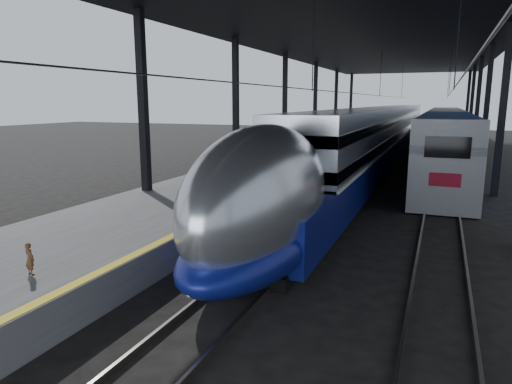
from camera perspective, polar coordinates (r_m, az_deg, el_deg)
The scene contains 8 objects.
ground at distance 14.97m, azimuth -6.12°, elevation -8.55°, with size 160.00×160.00×0.00m, color black.
platform at distance 34.26m, azimuth 4.53°, elevation 3.57°, with size 6.00×80.00×1.00m, color #4C4C4F.
yellow_strip at distance 33.47m, azimuth 9.12°, elevation 4.15°, with size 0.30×80.00×0.01m, color gold.
rails at distance 32.84m, azimuth 17.95°, elevation 1.98°, with size 6.52×80.00×0.16m.
canopy at distance 32.99m, azimuth 14.21°, elevation 17.99°, with size 18.00×75.00×9.47m.
tgv_train at distance 40.01m, azimuth 15.35°, elevation 6.68°, with size 3.20×65.20×4.59m.
second_train at distance 48.68m, azimuth 22.54°, elevation 7.01°, with size 3.12×56.05×4.29m.
child at distance 12.15m, azimuth -26.43°, elevation -7.49°, with size 0.29×0.19×0.79m, color #4D3019.
Camera 1 is at (6.73, -12.38, 5.05)m, focal length 32.00 mm.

